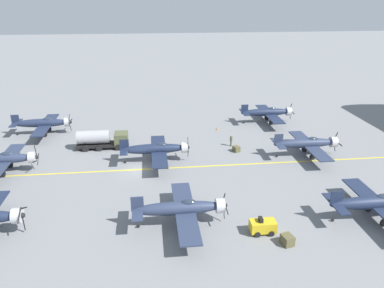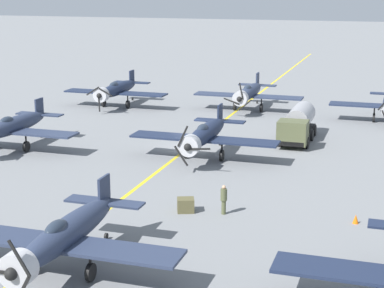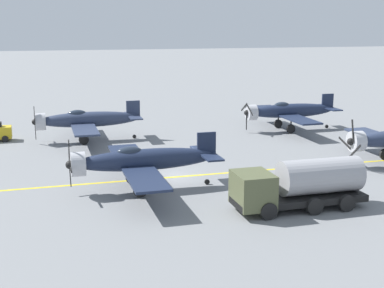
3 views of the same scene
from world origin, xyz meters
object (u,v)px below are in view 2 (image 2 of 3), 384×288
object	(u,v)px
ground_crew_walking	(224,198)
airplane_mid_right	(12,126)
airplane_mid_center	(205,134)
fuel_tanker	(298,124)
airplane_near_center	(249,93)
supply_crate_mid_lane	(186,205)
airplane_far_center	(64,235)
airplane_near_right	(117,90)
traffic_cone	(356,219)

from	to	relation	value
ground_crew_walking	airplane_mid_right	bearing A→B (deg)	-24.95
airplane_mid_center	fuel_tanker	xyz separation A→B (m)	(-6.22, -8.27, -0.50)
airplane_near_center	supply_crate_mid_lane	xyz separation A→B (m)	(-3.53, 33.16, -1.58)
airplane_far_center	ground_crew_walking	size ratio (longest dim) A/B	6.47
airplane_far_center	airplane_mid_center	bearing A→B (deg)	-92.10
ground_crew_walking	supply_crate_mid_lane	bearing A→B (deg)	7.62
airplane_near_right	supply_crate_mid_lane	distance (m)	35.76
airplane_near_center	ground_crew_walking	size ratio (longest dim) A/B	6.47
airplane_mid_center	airplane_near_center	bearing A→B (deg)	-73.46
airplane_near_right	ground_crew_walking	world-z (taller)	airplane_near_right
traffic_cone	airplane_mid_center	bearing A→B (deg)	-41.61
airplane_mid_right	airplane_near_center	world-z (taller)	airplane_near_center
airplane_near_center	supply_crate_mid_lane	world-z (taller)	airplane_near_center
airplane_mid_center	ground_crew_walking	world-z (taller)	airplane_mid_center
airplane_mid_center	airplane_far_center	bearing A→B (deg)	102.44
airplane_far_center	traffic_cone	xyz separation A→B (m)	(-12.99, -11.23, -1.74)
fuel_tanker	supply_crate_mid_lane	size ratio (longest dim) A/B	7.72
airplane_mid_center	fuel_tanker	bearing A→B (deg)	-113.48
traffic_cone	fuel_tanker	bearing A→B (deg)	-71.86
ground_crew_walking	traffic_cone	size ratio (longest dim) A/B	3.37
airplane_far_center	fuel_tanker	xyz separation A→B (m)	(-6.62, -30.68, -0.50)
ground_crew_walking	airplane_mid_center	bearing A→B (deg)	-68.38
airplane_near_right	airplane_mid_center	size ratio (longest dim) A/B	1.00
airplane_near_right	traffic_cone	distance (m)	41.09
airplane_mid_right	traffic_cone	size ratio (longest dim) A/B	21.82
airplane_near_center	ground_crew_walking	world-z (taller)	airplane_near_center
airplane_far_center	fuel_tanker	size ratio (longest dim) A/B	1.50
airplane_near_right	traffic_cone	world-z (taller)	airplane_near_right
airplane_mid_center	airplane_near_right	bearing A→B (deg)	-35.45
airplane_near_center	fuel_tanker	bearing A→B (deg)	126.41
airplane_near_center	airplane_far_center	bearing A→B (deg)	97.08
airplane_near_right	fuel_tanker	size ratio (longest dim) A/B	1.50
airplane_near_right	airplane_near_center	size ratio (longest dim) A/B	1.00
airplane_near_center	traffic_cone	world-z (taller)	airplane_near_center
airplane_mid_right	ground_crew_walking	bearing A→B (deg)	138.28
airplane_mid_right	airplane_near_right	size ratio (longest dim) A/B	1.00
ground_crew_walking	airplane_far_center	bearing A→B (deg)	63.59
airplane_near_right	airplane_far_center	bearing A→B (deg)	121.70
airplane_far_center	airplane_mid_center	world-z (taller)	airplane_mid_center
airplane_near_center	ground_crew_walking	distance (m)	33.38
airplane_near_right	airplane_near_center	xyz separation A→B (m)	(-14.84, -2.52, -0.00)
airplane_near_right	airplane_mid_right	bearing A→B (deg)	99.51
airplane_far_center	ground_crew_walking	world-z (taller)	airplane_far_center
ground_crew_walking	airplane_near_center	bearing A→B (deg)	-79.85
airplane_far_center	traffic_cone	bearing A→B (deg)	-140.23
airplane_near_right	airplane_mid_center	distance (m)	24.29
airplane_far_center	supply_crate_mid_lane	xyz separation A→B (m)	(-2.82, -10.08, -1.58)
airplane_far_center	supply_crate_mid_lane	size ratio (longest dim) A/B	11.58
airplane_near_center	fuel_tanker	world-z (taller)	airplane_near_center
airplane_far_center	ground_crew_walking	bearing A→B (deg)	-117.48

